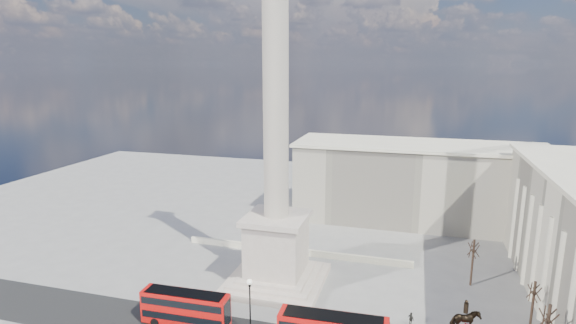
% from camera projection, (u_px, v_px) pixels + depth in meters
% --- Properties ---
extents(ground, '(180.00, 180.00, 0.00)m').
position_uv_depth(ground, '(266.00, 299.00, 63.54)').
color(ground, gray).
rests_on(ground, ground).
extents(nelsons_column, '(14.00, 14.00, 49.85)m').
position_uv_depth(nelsons_column, '(276.00, 202.00, 65.49)').
color(nelsons_column, '#C0B1A0').
rests_on(nelsons_column, ground).
extents(balustrade_wall, '(40.00, 0.60, 1.10)m').
position_uv_depth(balustrade_wall, '(296.00, 251.00, 78.45)').
color(balustrade_wall, beige).
rests_on(balustrade_wall, ground).
extents(building_northeast, '(51.00, 17.00, 16.60)m').
position_uv_depth(building_northeast, '(417.00, 182.00, 93.98)').
color(building_northeast, beige).
rests_on(building_northeast, ground).
extents(red_bus_a, '(11.37, 2.96, 4.58)m').
position_uv_depth(red_bus_a, '(186.00, 308.00, 56.63)').
color(red_bus_a, red).
rests_on(red_bus_a, ground).
extents(victorian_lamp, '(0.63, 0.63, 7.38)m').
position_uv_depth(victorian_lamp, '(250.00, 302.00, 54.26)').
color(victorian_lamp, black).
rests_on(victorian_lamp, ground).
extents(bare_tree_near, '(2.02, 2.02, 8.86)m').
position_uv_depth(bare_tree_near, '(549.00, 317.00, 46.30)').
color(bare_tree_near, '#332319').
rests_on(bare_tree_near, ground).
extents(bare_tree_mid, '(1.85, 1.85, 7.02)m').
position_uv_depth(bare_tree_mid, '(534.00, 290.00, 54.79)').
color(bare_tree_mid, '#332319').
rests_on(bare_tree_mid, ground).
extents(bare_tree_far, '(1.88, 1.88, 7.66)m').
position_uv_depth(bare_tree_far, '(474.00, 248.00, 66.24)').
color(bare_tree_far, '#332319').
rests_on(bare_tree_far, ground).
extents(pedestrian_crossing, '(1.05, 1.05, 1.79)m').
position_uv_depth(pedestrian_crossing, '(411.00, 319.00, 56.98)').
color(pedestrian_crossing, '#282722').
rests_on(pedestrian_crossing, ground).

